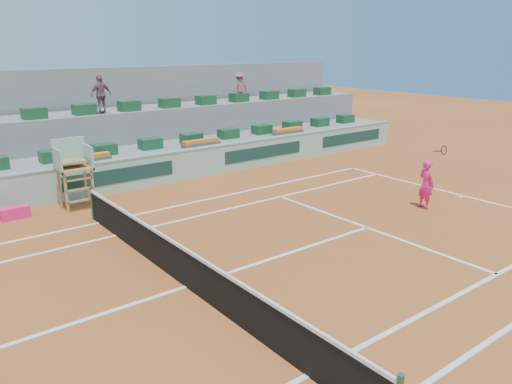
# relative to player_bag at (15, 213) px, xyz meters

# --- Properties ---
(ground) EXTENTS (90.00, 90.00, 0.00)m
(ground) POSITION_rel_player_bag_xyz_m (1.98, -7.55, -0.20)
(ground) COLOR #92471C
(ground) RESTS_ON ground
(seating_tier_lower) EXTENTS (36.00, 4.00, 1.20)m
(seating_tier_lower) POSITION_rel_player_bag_xyz_m (1.98, 3.15, 0.40)
(seating_tier_lower) COLOR gray
(seating_tier_lower) RESTS_ON ground
(seating_tier_upper) EXTENTS (36.00, 2.40, 2.60)m
(seating_tier_upper) POSITION_rel_player_bag_xyz_m (1.98, 4.75, 1.10)
(seating_tier_upper) COLOR gray
(seating_tier_upper) RESTS_ON ground
(stadium_back_wall) EXTENTS (36.00, 0.40, 4.40)m
(stadium_back_wall) POSITION_rel_player_bag_xyz_m (1.98, 6.35, 2.00)
(stadium_back_wall) COLOR gray
(stadium_back_wall) RESTS_ON ground
(player_bag) EXTENTS (0.89, 0.40, 0.40)m
(player_bag) POSITION_rel_player_bag_xyz_m (0.00, 0.00, 0.00)
(player_bag) COLOR #FB2073
(player_bag) RESTS_ON ground
(spectator_mid) EXTENTS (1.02, 0.60, 1.62)m
(spectator_mid) POSITION_rel_player_bag_xyz_m (4.66, 3.92, 3.21)
(spectator_mid) COLOR #78505A
(spectator_mid) RESTS_ON seating_tier_upper
(spectator_right) EXTENTS (0.98, 0.58, 1.49)m
(spectator_right) POSITION_rel_player_bag_xyz_m (11.97, 4.07, 3.14)
(spectator_right) COLOR #A2515A
(spectator_right) RESTS_ON seating_tier_upper
(court_lines) EXTENTS (23.89, 11.09, 0.01)m
(court_lines) POSITION_rel_player_bag_xyz_m (1.98, -7.55, -0.19)
(court_lines) COLOR white
(court_lines) RESTS_ON ground
(tennis_net) EXTENTS (0.10, 11.97, 1.10)m
(tennis_net) POSITION_rel_player_bag_xyz_m (1.98, -7.55, 0.33)
(tennis_net) COLOR black
(tennis_net) RESTS_ON ground
(advertising_hoarding) EXTENTS (36.00, 0.34, 1.26)m
(advertising_hoarding) POSITION_rel_player_bag_xyz_m (2.00, 0.95, 0.44)
(advertising_hoarding) COLOR #93B9A8
(advertising_hoarding) RESTS_ON ground
(umpire_chair) EXTENTS (1.10, 0.90, 2.40)m
(umpire_chair) POSITION_rel_player_bag_xyz_m (1.98, -0.05, 1.35)
(umpire_chair) COLOR olive
(umpire_chair) RESTS_ON ground
(seat_row_lower) EXTENTS (32.90, 0.60, 0.44)m
(seat_row_lower) POSITION_rel_player_bag_xyz_m (1.98, 2.25, 1.22)
(seat_row_lower) COLOR #174626
(seat_row_lower) RESTS_ON seating_tier_lower
(seat_row_upper) EXTENTS (32.90, 0.60, 0.44)m
(seat_row_upper) POSITION_rel_player_bag_xyz_m (1.98, 4.15, 2.62)
(seat_row_upper) COLOR #174626
(seat_row_upper) RESTS_ON seating_tier_upper
(flower_planters) EXTENTS (26.80, 0.36, 0.28)m
(flower_planters) POSITION_rel_player_bag_xyz_m (0.48, 1.45, 1.14)
(flower_planters) COLOR #505050
(flower_planters) RESTS_ON seating_tier_lower
(tennis_player) EXTENTS (0.51, 0.90, 2.28)m
(tennis_player) POSITION_rel_player_bag_xyz_m (11.48, -7.46, 0.66)
(tennis_player) COLOR #FB2073
(tennis_player) RESTS_ON ground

